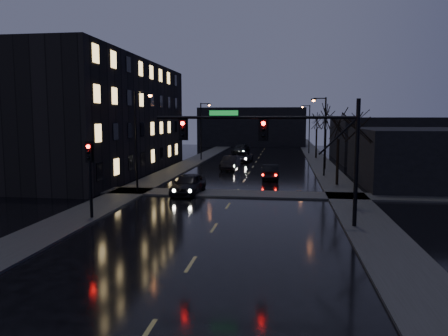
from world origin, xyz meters
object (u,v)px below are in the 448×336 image
(oncoming_car_d, at_px, (241,149))
(oncoming_car_c, at_px, (243,157))
(lead_car, at_px, (270,172))
(oncoming_car_b, at_px, (230,163))
(oncoming_car_a, at_px, (188,184))

(oncoming_car_d, bearing_deg, oncoming_car_c, -75.40)
(oncoming_car_d, distance_m, lead_car, 29.63)
(oncoming_car_b, height_order, lead_car, oncoming_car_b)
(oncoming_car_b, xyz_separation_m, oncoming_car_c, (0.59, 8.94, -0.12))
(oncoming_car_b, relative_size, lead_car, 1.08)
(oncoming_car_a, height_order, oncoming_car_d, oncoming_car_a)
(oncoming_car_c, xyz_separation_m, lead_car, (4.22, -16.30, 0.06))
(oncoming_car_a, xyz_separation_m, oncoming_car_b, (1.26, 16.64, -0.03))
(oncoming_car_b, bearing_deg, lead_car, -52.98)
(oncoming_car_a, xyz_separation_m, oncoming_car_c, (1.85, 25.58, -0.15))
(oncoming_car_d, bearing_deg, oncoming_car_a, -82.70)
(oncoming_car_d, relative_size, lead_car, 1.23)
(oncoming_car_c, height_order, oncoming_car_d, oncoming_car_d)
(oncoming_car_c, bearing_deg, oncoming_car_d, 101.90)
(oncoming_car_a, bearing_deg, oncoming_car_b, 90.33)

